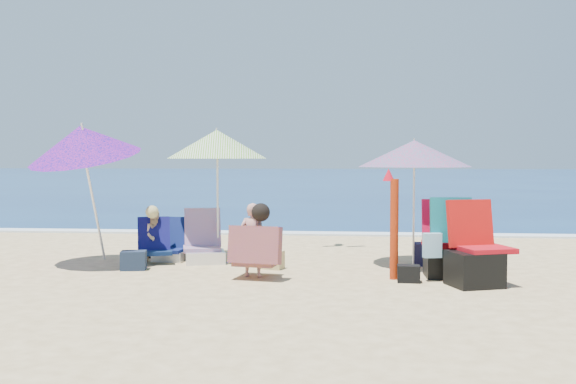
# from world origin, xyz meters

# --- Properties ---
(ground) EXTENTS (120.00, 120.00, 0.00)m
(ground) POSITION_xyz_m (0.00, 0.00, 0.00)
(ground) COLOR #D8BC84
(ground) RESTS_ON ground
(sea) EXTENTS (120.00, 80.00, 0.12)m
(sea) POSITION_xyz_m (0.00, 45.00, -0.05)
(sea) COLOR navy
(sea) RESTS_ON ground
(foam) EXTENTS (120.00, 0.50, 0.04)m
(foam) POSITION_xyz_m (0.00, 5.10, 0.02)
(foam) COLOR white
(foam) RESTS_ON ground
(umbrella_turquoise) EXTENTS (2.00, 2.00, 1.88)m
(umbrella_turquoise) POSITION_xyz_m (1.53, 1.26, 1.66)
(umbrella_turquoise) COLOR silver
(umbrella_turquoise) RESTS_ON ground
(umbrella_striped) EXTENTS (1.78, 1.78, 2.07)m
(umbrella_striped) POSITION_xyz_m (-1.47, 1.62, 1.81)
(umbrella_striped) COLOR silver
(umbrella_striped) RESTS_ON ground
(umbrella_blue) EXTENTS (2.14, 2.17, 2.23)m
(umbrella_blue) POSITION_xyz_m (-3.31, 0.82, 1.83)
(umbrella_blue) COLOR silver
(umbrella_blue) RESTS_ON ground
(furled_umbrella) EXTENTS (0.25, 0.21, 1.46)m
(furled_umbrella) POSITION_xyz_m (1.16, 0.20, 0.80)
(furled_umbrella) COLOR #A3280B
(furled_umbrella) RESTS_ON ground
(chair_navy) EXTENTS (0.52, 0.64, 0.66)m
(chair_navy) POSITION_xyz_m (-2.17, 1.48, 0.17)
(chair_navy) COLOR #0E194F
(chair_navy) RESTS_ON ground
(chair_rainbow) EXTENTS (0.77, 0.88, 0.80)m
(chair_rainbow) POSITION_xyz_m (-1.63, 1.37, 0.21)
(chair_rainbow) COLOR #D64B4C
(chair_rainbow) RESTS_ON ground
(camp_chair_left) EXTENTS (0.88, 0.79, 1.06)m
(camp_chair_left) POSITION_xyz_m (2.16, -0.17, 0.32)
(camp_chair_left) COLOR #AD0C16
(camp_chair_left) RESTS_ON ground
(camp_chair_right) EXTENTS (0.65, 0.78, 1.09)m
(camp_chair_right) POSITION_xyz_m (1.88, 0.39, 0.39)
(camp_chair_right) COLOR #A00B15
(camp_chair_right) RESTS_ON ground
(person_center) EXTENTS (0.72, 0.71, 1.01)m
(person_center) POSITION_xyz_m (-0.66, 0.08, 0.49)
(person_center) COLOR tan
(person_center) RESTS_ON ground
(person_left) EXTENTS (0.63, 0.67, 0.89)m
(person_left) POSITION_xyz_m (-2.36, 1.27, 0.40)
(person_left) COLOR #D4AE7F
(person_left) RESTS_ON ground
(bag_navy_a) EXTENTS (0.39, 0.31, 0.27)m
(bag_navy_a) POSITION_xyz_m (-2.47, 0.56, 0.14)
(bag_navy_a) COLOR #192538
(bag_navy_a) RESTS_ON ground
(bag_black_a) EXTENTS (0.39, 0.32, 0.25)m
(bag_black_a) POSITION_xyz_m (-2.54, 1.75, 0.12)
(bag_black_a) COLOR black
(bag_black_a) RESTS_ON ground
(bag_tan) EXTENTS (0.35, 0.29, 0.26)m
(bag_tan) POSITION_xyz_m (-0.51, 0.83, 0.13)
(bag_tan) COLOR tan
(bag_tan) RESTS_ON ground
(bag_navy_b) EXTENTS (0.47, 0.37, 0.33)m
(bag_navy_b) POSITION_xyz_m (1.76, 1.36, 0.16)
(bag_navy_b) COLOR #181733
(bag_navy_b) RESTS_ON ground
(bag_black_b) EXTENTS (0.29, 0.21, 0.22)m
(bag_black_b) POSITION_xyz_m (1.35, -0.01, 0.11)
(bag_black_b) COLOR black
(bag_black_b) RESTS_ON ground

